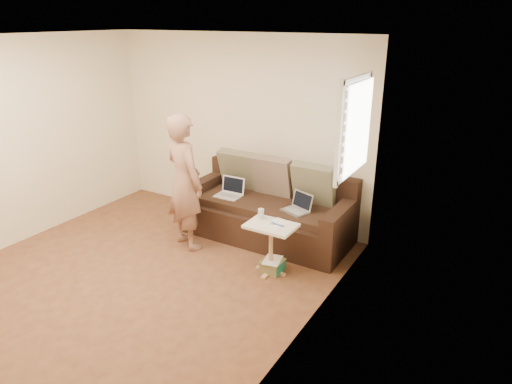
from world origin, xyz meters
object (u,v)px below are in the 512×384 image
Objects in this scene: laptop_white at (228,197)px; side_table at (271,249)px; sofa at (268,208)px; person at (185,182)px; striped_box at (272,266)px; drinking_glass at (261,214)px; laptop_silver at (295,212)px.

laptop_white reaches higher than side_table.
person is at bearing -137.02° from sofa.
person reaches higher than striped_box.
drinking_glass reaches higher than laptop_white.
drinking_glass is at bearing -158.06° from person.
laptop_white is at bearing 146.04° from drinking_glass.
person reaches higher than laptop_white.
sofa is at bearing -116.66° from person.
laptop_silver is (0.47, -0.14, 0.10)m from sofa.
sofa is 0.50m from laptop_silver.
side_table is at bearing -24.30° from drinking_glass.
laptop_white is 1.22m from side_table.
drinking_glass is (-0.18, 0.08, 0.36)m from side_table.
laptop_silver is 1.33× the size of striped_box.
striped_box is at bearing -161.27° from person.
person is at bearing -178.42° from drinking_glass.
laptop_white is at bearing -91.79° from person.
striped_box is (0.49, -0.76, -0.35)m from sofa.
person is 7.09× the size of striped_box.
drinking_glass is (0.84, -0.56, 0.15)m from laptop_white.
sofa is 0.56m from laptop_white.
striped_box is (0.03, -0.62, -0.44)m from laptop_silver.
laptop_white is at bearing -160.36° from laptop_silver.
laptop_white is at bearing -166.16° from sofa.
side_table is at bearing -68.56° from laptop_silver.
person reaches higher than laptop_silver.
side_table is 0.41m from drinking_glass.
sofa is 18.33× the size of drinking_glass.
laptop_silver is 1.00m from laptop_white.
drinking_glass reaches higher than striped_box.
sofa is at bearing 113.31° from drinking_glass.
striped_box is at bearing -57.05° from sofa.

